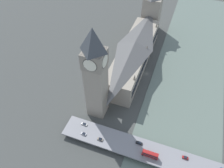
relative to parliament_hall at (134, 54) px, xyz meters
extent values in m
plane|color=#424442|center=(-15.09, 8.00, -13.87)|extent=(600.00, 600.00, 0.00)
cube|color=slate|center=(-52.70, 8.00, -13.72)|extent=(63.22, 360.00, 0.30)
cube|color=gray|center=(0.05, 0.00, -3.17)|extent=(24.29, 105.62, 21.41)
cube|color=black|center=(-12.24, 0.00, -2.10)|extent=(0.40, 97.17, 6.42)
pyramid|color=#4C4C4C|center=(0.05, 0.00, 10.80)|extent=(23.81, 103.51, 6.53)
cone|color=gray|center=(-11.09, -40.14, 10.04)|extent=(2.20, 2.20, 5.00)
cone|color=gray|center=(-11.09, 0.00, 10.04)|extent=(2.20, 2.20, 5.00)
cone|color=gray|center=(-11.09, 40.14, 10.04)|extent=(2.20, 2.20, 5.00)
cube|color=gray|center=(10.87, 63.45, 16.40)|extent=(13.27, 13.27, 60.54)
cube|color=gray|center=(10.87, 63.45, 40.70)|extent=(14.06, 14.06, 11.94)
cylinder|color=black|center=(4.07, 63.45, 40.70)|extent=(0.50, 9.55, 9.55)
cylinder|color=silver|center=(3.93, 63.45, 40.70)|extent=(0.62, 8.84, 8.84)
cylinder|color=black|center=(17.68, 63.45, 40.70)|extent=(0.50, 9.55, 9.55)
cylinder|color=silver|center=(17.82, 63.45, 40.70)|extent=(0.62, 8.84, 8.84)
cylinder|color=black|center=(10.87, 56.64, 40.70)|extent=(9.55, 0.50, 9.55)
cylinder|color=silver|center=(10.87, 56.50, 40.70)|extent=(8.84, 0.62, 8.84)
cylinder|color=black|center=(10.87, 70.25, 40.70)|extent=(9.55, 0.50, 9.55)
cylinder|color=silver|center=(10.87, 70.39, 40.70)|extent=(8.84, 0.62, 8.84)
pyramid|color=#383D42|center=(10.87, 63.45, 54.81)|extent=(13.53, 13.53, 16.29)
cube|color=gray|center=(0.05, -66.23, 6.03)|extent=(18.84, 18.84, 39.81)
cube|color=slate|center=(-52.70, 86.36, -12.17)|extent=(3.00, 14.08, 3.40)
cube|color=slate|center=(2.75, 86.36, -12.17)|extent=(3.00, 14.08, 3.40)
cube|color=gray|center=(-52.70, 86.36, -9.87)|extent=(158.43, 16.56, 1.20)
cube|color=red|center=(-37.25, 89.53, -7.83)|extent=(10.80, 2.49, 2.01)
cube|color=black|center=(-37.25, 89.53, -7.43)|extent=(9.72, 2.55, 0.89)
cube|color=red|center=(-37.25, 89.53, -5.65)|extent=(10.59, 2.49, 2.36)
cube|color=black|center=(-37.25, 89.53, -5.53)|extent=(9.72, 2.55, 1.13)
cube|color=maroon|center=(-37.25, 89.53, -4.38)|extent=(10.48, 2.37, 0.16)
cylinder|color=black|center=(-32.71, 88.40, -8.73)|extent=(1.07, 0.28, 1.07)
cylinder|color=black|center=(-32.71, 90.67, -8.73)|extent=(1.07, 0.28, 1.07)
cylinder|color=black|center=(-41.69, 88.40, -8.73)|extent=(1.07, 0.28, 1.07)
cylinder|color=black|center=(-41.69, 90.67, -8.73)|extent=(1.07, 0.28, 1.07)
cube|color=silver|center=(11.03, 89.67, -8.72)|extent=(3.95, 1.71, 0.66)
cube|color=black|center=(10.91, 89.67, -8.10)|extent=(2.05, 1.54, 0.58)
cylinder|color=black|center=(12.57, 88.91, -8.96)|extent=(0.62, 0.22, 0.62)
cylinder|color=black|center=(12.57, 90.44, -8.96)|extent=(0.62, 0.22, 0.62)
cylinder|color=black|center=(9.49, 88.91, -8.96)|extent=(0.62, 0.22, 0.62)
cylinder|color=black|center=(9.49, 90.44, -8.96)|extent=(0.62, 0.22, 0.62)
cube|color=slate|center=(-1.64, 89.61, -8.72)|extent=(4.17, 1.84, 0.58)
cube|color=black|center=(-1.77, 89.61, -8.15)|extent=(2.17, 1.65, 0.57)
cylinder|color=black|center=(-0.06, 88.78, -8.92)|extent=(0.71, 0.22, 0.71)
cylinder|color=black|center=(-0.06, 90.44, -8.92)|extent=(0.71, 0.22, 0.71)
cylinder|color=black|center=(-3.23, 88.78, -8.92)|extent=(0.71, 0.22, 0.71)
cylinder|color=black|center=(-3.23, 90.44, -8.92)|extent=(0.71, 0.22, 0.71)
cylinder|color=black|center=(-81.93, 81.64, -8.92)|extent=(0.71, 0.22, 0.71)
cube|color=silver|center=(14.13, 82.13, -8.74)|extent=(4.73, 1.73, 0.56)
cube|color=black|center=(13.99, 82.13, -8.23)|extent=(2.46, 1.56, 0.45)
cylinder|color=black|center=(16.01, 81.36, -8.92)|extent=(0.70, 0.22, 0.70)
cylinder|color=black|center=(16.01, 82.90, -8.92)|extent=(0.70, 0.22, 0.70)
cylinder|color=black|center=(12.25, 81.36, -8.92)|extent=(0.70, 0.22, 0.70)
cylinder|color=black|center=(12.25, 82.90, -8.92)|extent=(0.70, 0.22, 0.70)
cube|color=maroon|center=(-59.53, 82.67, -8.70)|extent=(3.87, 1.88, 0.68)
cube|color=black|center=(-59.64, 82.67, -8.13)|extent=(2.01, 1.69, 0.47)
cylinder|color=black|center=(-58.04, 81.82, -8.95)|extent=(0.64, 0.22, 0.64)
cylinder|color=black|center=(-58.04, 83.52, -8.95)|extent=(0.64, 0.22, 0.64)
cylinder|color=black|center=(-61.01, 81.82, -8.95)|extent=(0.64, 0.22, 0.64)
cylinder|color=black|center=(-61.01, 83.52, -8.95)|extent=(0.64, 0.22, 0.64)
cube|color=black|center=(-28.13, 82.93, -8.67)|extent=(4.64, 1.85, 0.70)
cube|color=black|center=(-28.27, 82.93, -8.05)|extent=(2.42, 1.67, 0.53)
cylinder|color=black|center=(-26.30, 82.10, -8.92)|extent=(0.71, 0.22, 0.71)
cylinder|color=black|center=(-26.30, 83.77, -8.92)|extent=(0.71, 0.22, 0.71)
cylinder|color=black|center=(-29.96, 82.10, -8.92)|extent=(0.71, 0.22, 0.71)
cylinder|color=black|center=(-29.96, 83.77, -8.92)|extent=(0.71, 0.22, 0.71)
camera|label=1|loc=(-36.12, 159.09, 129.18)|focal=35.00mm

